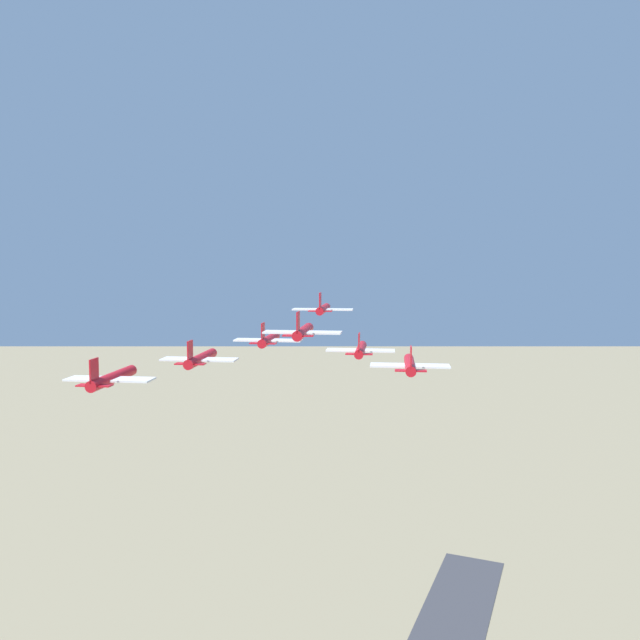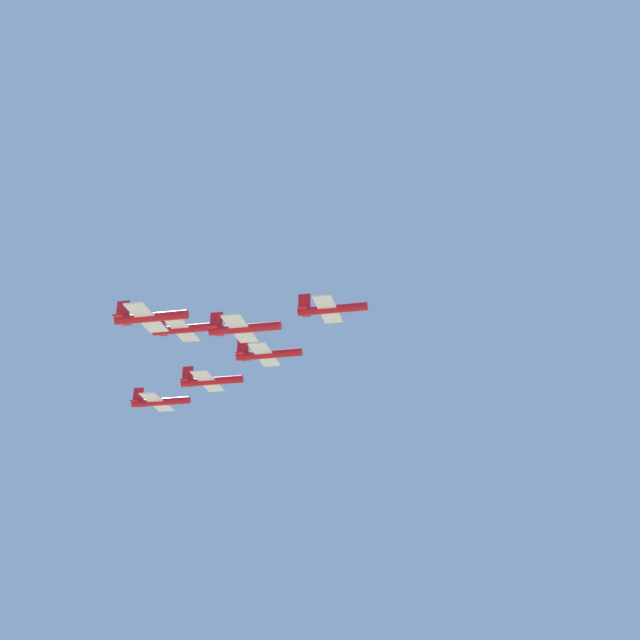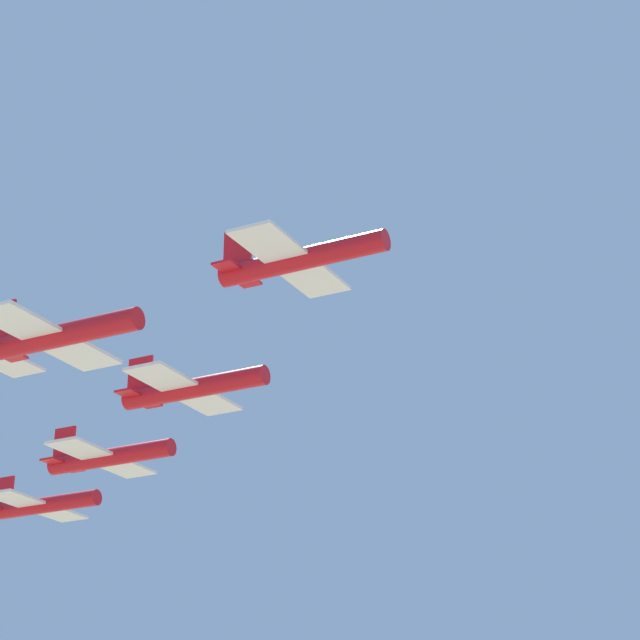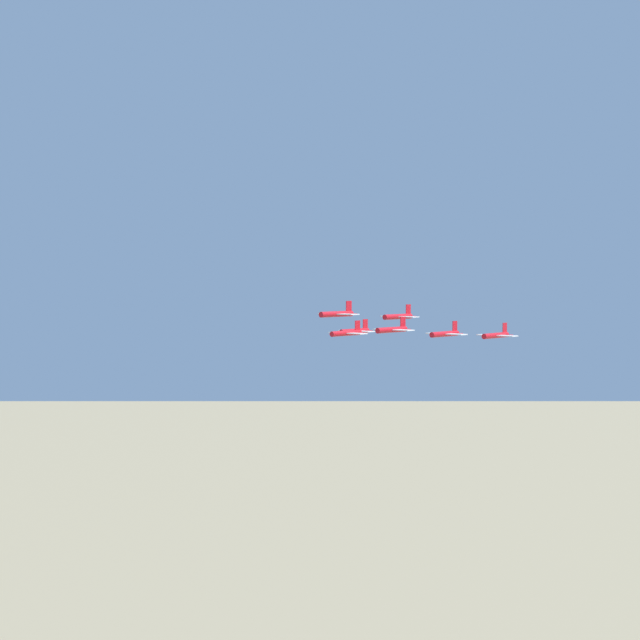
{
  "view_description": "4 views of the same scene",
  "coord_description": "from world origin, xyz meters",
  "px_view_note": "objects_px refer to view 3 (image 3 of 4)",
  "views": [
    {
      "loc": [
        115.01,
        64.46,
        133.1
      ],
      "look_at": [
        22.62,
        16.16,
        123.58
      ],
      "focal_mm": 35.0,
      "sensor_mm": 36.0,
      "label": 1
    },
    {
      "loc": [
        -39.74,
        120.98,
        69.71
      ],
      "look_at": [
        23.35,
        22.1,
        121.88
      ],
      "focal_mm": 50.0,
      "sensor_mm": 36.0,
      "label": 2
    },
    {
      "loc": [
        -24.8,
        59.38,
        94.34
      ],
      "look_at": [
        20.17,
        19.57,
        119.94
      ],
      "focal_mm": 70.0,
      "sensor_mm": 36.0,
      "label": 3
    },
    {
      "loc": [
        -71.74,
        -157.46,
        132.46
      ],
      "look_at": [
        22.08,
        21.72,
        124.12
      ],
      "focal_mm": 50.0,
      "sensor_mm": 36.0,
      "label": 4
    }
  ],
  "objects_px": {
    "jet_1": "(189,388)",
    "jet_6": "(40,505)",
    "jet_3": "(106,457)",
    "jet_0": "(296,260)",
    "jet_2": "(53,336)"
  },
  "relations": [
    {
      "from": "jet_1",
      "to": "jet_6",
      "type": "relative_size",
      "value": 1.0
    },
    {
      "from": "jet_1",
      "to": "jet_3",
      "type": "xyz_separation_m",
      "value": [
        13.22,
        -2.22,
        -1.2
      ]
    },
    {
      "from": "jet_0",
      "to": "jet_1",
      "type": "height_order",
      "value": "jet_0"
    },
    {
      "from": "jet_0",
      "to": "jet_1",
      "type": "relative_size",
      "value": 1.0
    },
    {
      "from": "jet_1",
      "to": "jet_0",
      "type": "bearing_deg",
      "value": 59.53
    },
    {
      "from": "jet_2",
      "to": "jet_6",
      "type": "relative_size",
      "value": 1.0
    },
    {
      "from": "jet_1",
      "to": "jet_6",
      "type": "height_order",
      "value": "jet_1"
    },
    {
      "from": "jet_2",
      "to": "jet_3",
      "type": "bearing_deg",
      "value": -150.46
    },
    {
      "from": "jet_0",
      "to": "jet_6",
      "type": "height_order",
      "value": "jet_0"
    },
    {
      "from": "jet_3",
      "to": "jet_6",
      "type": "relative_size",
      "value": 1.0
    },
    {
      "from": "jet_2",
      "to": "jet_6",
      "type": "bearing_deg",
      "value": -139.64
    },
    {
      "from": "jet_1",
      "to": "jet_2",
      "type": "bearing_deg",
      "value": -0.0
    },
    {
      "from": "jet_0",
      "to": "jet_1",
      "type": "distance_m",
      "value": 13.92
    },
    {
      "from": "jet_2",
      "to": "jet_3",
      "type": "relative_size",
      "value": 1.0
    },
    {
      "from": "jet_0",
      "to": "jet_1",
      "type": "xyz_separation_m",
      "value": [
        13.22,
        -2.22,
        -3.75
      ]
    }
  ]
}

